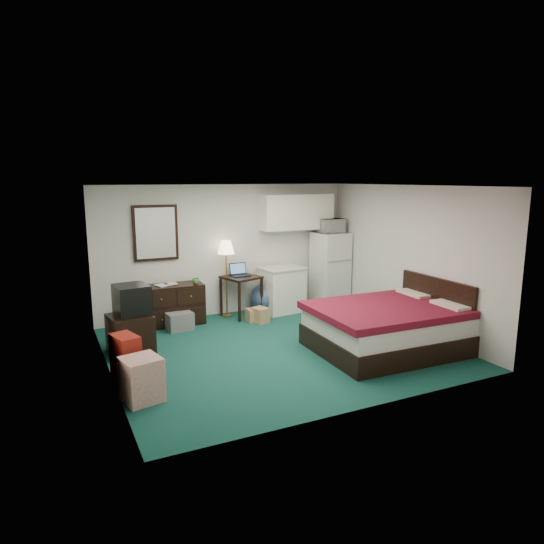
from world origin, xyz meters
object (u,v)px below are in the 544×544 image
desk (241,296)px  tv_stand (130,334)px  fridge (330,269)px  kitchen_counter (282,290)px  dresser (173,305)px  suitcase (126,360)px  floor_lamp (227,279)px  bed (387,328)px

desk → tv_stand: bearing=-171.2°
fridge → tv_stand: (-4.23, -1.09, -0.47)m
kitchen_counter → dresser: bearing=171.6°
desk → kitchen_counter: bearing=-21.4°
tv_stand → suitcase: (-0.25, -1.20, 0.04)m
kitchen_counter → suitcase: size_ratio=1.29×
desk → kitchen_counter: 0.85m
kitchen_counter → fridge: fridge is taller
floor_lamp → bed: bearing=-60.9°
dresser → tv_stand: bearing=-128.5°
kitchen_counter → tv_stand: (-3.11, -1.09, -0.14)m
dresser → bed: size_ratio=0.50×
desk → fridge: bearing=-19.3°
desk → fridge: (1.96, -0.05, 0.37)m
desk → suitcase: 3.44m
fridge → floor_lamp: bearing=172.0°
fridge → tv_stand: fridge is taller
bed → kitchen_counter: bearing=101.5°
desk → tv_stand: desk is taller
kitchen_counter → floor_lamp: bearing=165.8°
dresser → fridge: size_ratio=0.71×
floor_lamp → bed: floor_lamp is taller
fridge → tv_stand: 4.39m
suitcase → bed: bearing=-22.3°
bed → suitcase: bed is taller
floor_lamp → fridge: 2.22m
dresser → desk: size_ratio=1.38×
bed → dresser: bearing=135.4°
kitchen_counter → tv_stand: bearing=-167.3°
desk → bed: desk is taller
kitchen_counter → tv_stand: 3.30m
floor_lamp → tv_stand: size_ratio=2.30×
floor_lamp → kitchen_counter: 1.15m
desk → suitcase: bearing=-155.0°
floor_lamp → fridge: (2.22, -0.15, 0.03)m
bed → fridge: bearing=77.9°
dresser → fridge: fridge is taller
tv_stand → suitcase: 1.23m
floor_lamp → suitcase: bearing=-133.0°
fridge → tv_stand: bearing=-169.8°
bed → suitcase: size_ratio=3.24×
floor_lamp → fridge: fridge is taller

